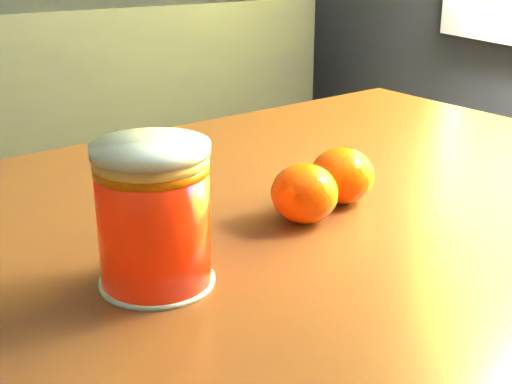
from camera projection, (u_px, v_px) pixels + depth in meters
table at (269, 344)px, 0.67m from camera, size 1.20×0.93×0.82m
juice_glass at (154, 216)px, 0.54m from camera, size 0.09×0.09×0.11m
orange_front at (305, 193)px, 0.66m from camera, size 0.07×0.07×0.06m
orange_back at (342, 176)px, 0.71m from camera, size 0.08×0.08×0.06m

